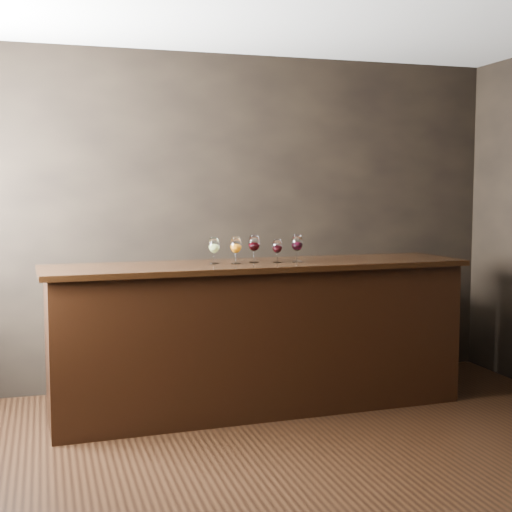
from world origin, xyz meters
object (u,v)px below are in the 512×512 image
object	(u,v)px
glass_red_b	(277,247)
glass_red_c	(297,244)
glass_white	(214,246)
glass_red_a	(254,244)
back_bar_shelf	(299,336)
bar_counter	(259,339)
glass_amber	(236,246)

from	to	relation	value
glass_red_b	glass_red_c	bearing A→B (deg)	-3.05
glass_white	glass_red_a	distance (m)	0.31
back_bar_shelf	glass_white	world-z (taller)	glass_white
bar_counter	glass_red_b	xyz separation A→B (m)	(0.13, -0.03, 0.70)
back_bar_shelf	glass_amber	distance (m)	1.30
bar_counter	glass_red_b	world-z (taller)	glass_red_b
back_bar_shelf	glass_white	distance (m)	1.37
bar_counter	glass_red_c	bearing A→B (deg)	-9.07
back_bar_shelf	glass_red_b	size ratio (longest dim) A/B	12.73
glass_red_b	glass_red_a	bearing A→B (deg)	158.03
back_bar_shelf	glass_red_c	bearing A→B (deg)	-112.00
bar_counter	glass_red_c	xyz separation A→B (m)	(0.29, -0.04, 0.72)
glass_red_c	glass_red_a	bearing A→B (deg)	166.93
bar_counter	glass_white	distance (m)	0.79
glass_amber	glass_red_b	world-z (taller)	glass_amber
glass_red_a	glass_white	bearing A→B (deg)	-178.00
glass_red_a	bar_counter	bearing A→B (deg)	-54.26
glass_red_b	back_bar_shelf	bearing A→B (deg)	57.09
back_bar_shelf	glass_red_b	distance (m)	1.14
back_bar_shelf	glass_red_c	distance (m)	1.11
bar_counter	glass_amber	size ratio (longest dim) A/B	15.51
back_bar_shelf	glass_red_c	xyz separation A→B (m)	(-0.27, -0.66, 0.85)
back_bar_shelf	glass_amber	xyz separation A→B (m)	(-0.74, -0.65, 0.85)
back_bar_shelf	glass_red_a	distance (m)	1.19
bar_counter	glass_red_b	size ratio (longest dim) A/B	17.46
glass_amber	glass_red_b	size ratio (longest dim) A/B	1.13
back_bar_shelf	glass_red_c	world-z (taller)	glass_red_c
glass_red_b	bar_counter	bearing A→B (deg)	168.66
glass_red_a	glass_red_b	distance (m)	0.18
glass_amber	glass_red_a	world-z (taller)	glass_red_a
glass_red_a	glass_red_c	distance (m)	0.32
back_bar_shelf	glass_amber	size ratio (longest dim) A/B	11.31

